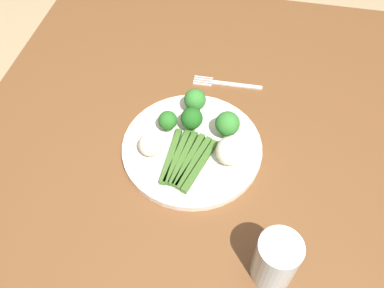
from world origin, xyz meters
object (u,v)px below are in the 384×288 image
at_px(asparagus_bundle, 186,159).
at_px(broccoli_right, 227,124).
at_px(plate, 192,148).
at_px(cauliflower_back, 150,145).
at_px(fork, 226,84).
at_px(broccoli_outer_edge, 192,119).
at_px(broccoli_left, 168,121).
at_px(cauliflower_mid, 230,151).
at_px(water_glass, 276,260).
at_px(broccoli_near_center, 195,100).
at_px(dining_table, 193,196).

relative_size(asparagus_bundle, broccoli_right, 2.33).
bearing_deg(plate, asparagus_bundle, 173.93).
xyz_separation_m(cauliflower_back, fork, (0.24, -0.12, -0.04)).
bearing_deg(broccoli_outer_edge, broccoli_right, -92.11).
distance_m(broccoli_outer_edge, broccoli_left, 0.05).
relative_size(asparagus_bundle, broccoli_left, 2.94).
bearing_deg(broccoli_right, cauliflower_mid, -166.51).
bearing_deg(fork, cauliflower_back, 61.51).
height_order(broccoli_right, water_glass, water_glass).
distance_m(broccoli_right, broccoli_left, 0.12).
distance_m(broccoli_left, cauliflower_mid, 0.15).
relative_size(asparagus_bundle, broccoli_outer_edge, 2.57).
relative_size(broccoli_outer_edge, water_glass, 0.53).
xyz_separation_m(broccoli_left, cauliflower_back, (-0.06, 0.02, -0.00)).
height_order(broccoli_right, broccoli_left, broccoli_right).
relative_size(cauliflower_back, cauliflower_mid, 0.83).
bearing_deg(cauliflower_mid, cauliflower_back, 94.20).
relative_size(plate, cauliflower_back, 6.01).
bearing_deg(plate, broccoli_near_center, 7.54).
xyz_separation_m(broccoli_outer_edge, cauliflower_back, (-0.08, 0.07, -0.01)).
relative_size(plate, cauliflower_mid, 5.00).
distance_m(broccoli_near_center, cauliflower_back, 0.15).
relative_size(asparagus_bundle, water_glass, 1.37).
bearing_deg(plate, water_glass, -141.24).
bearing_deg(broccoli_outer_edge, cauliflower_mid, -125.66).
distance_m(dining_table, broccoli_left, 0.18).
relative_size(broccoli_near_center, cauliflower_mid, 1.01).
bearing_deg(asparagus_bundle, water_glass, -123.92).
relative_size(broccoli_outer_edge, fork, 0.34).
height_order(plate, broccoli_left, broccoli_left).
distance_m(asparagus_bundle, broccoli_outer_edge, 0.09).
xyz_separation_m(dining_table, water_glass, (-0.18, -0.17, 0.16)).
relative_size(dining_table, broccoli_left, 25.52).
bearing_deg(cauliflower_back, asparagus_bundle, -97.05).
height_order(broccoli_right, cauliflower_mid, broccoli_right).
bearing_deg(plate, cauliflower_back, 112.09).
distance_m(plate, asparagus_bundle, 0.04).
distance_m(asparagus_bundle, water_glass, 0.27).
height_order(plate, broccoli_right, broccoli_right).
relative_size(broccoli_outer_edge, broccoli_left, 1.14).
bearing_deg(cauliflower_back, dining_table, -101.64).
xyz_separation_m(broccoli_right, cauliflower_back, (-0.07, 0.15, -0.01)).
bearing_deg(dining_table, asparagus_bundle, 60.71).
distance_m(broccoli_near_center, fork, 0.13).
xyz_separation_m(plate, broccoli_left, (0.03, 0.06, 0.04)).
height_order(plate, fork, plate).
relative_size(broccoli_right, cauliflower_mid, 1.08).
height_order(broccoli_left, fork, broccoli_left).
distance_m(broccoli_left, cauliflower_back, 0.07).
height_order(broccoli_near_center, cauliflower_back, broccoli_near_center).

